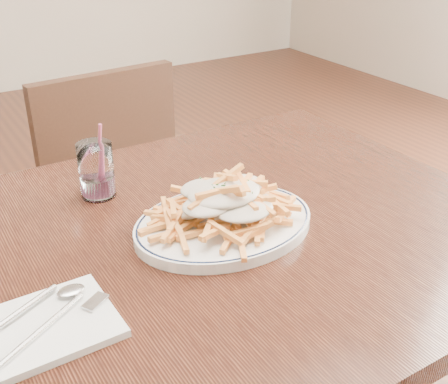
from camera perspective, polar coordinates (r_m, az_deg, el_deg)
table at (r=0.95m, az=-5.89°, el=-9.30°), size 1.20×0.80×0.75m
chair_far at (r=1.69m, az=-12.49°, el=0.33°), size 0.42×0.42×0.85m
fries_plate at (r=0.93m, az=0.00°, el=-3.23°), size 0.35×0.31×0.02m
loaded_fries at (r=0.91m, az=-0.00°, el=-0.72°), size 0.25×0.21×0.07m
napkin at (r=0.77m, az=-19.23°, el=-13.34°), size 0.22×0.14×0.01m
cutlery at (r=0.77m, az=-19.47°, el=-12.60°), size 0.19×0.16×0.01m
water_glass at (r=1.05m, az=-12.80°, el=1.85°), size 0.06×0.06×0.14m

